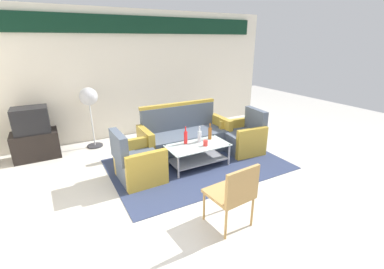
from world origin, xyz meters
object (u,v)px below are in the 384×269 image
object	(u,v)px
bottle_red	(186,137)
cup	(205,143)
television	(31,120)
tv_stand	(36,145)
couch	(185,137)
armchair_left	(138,163)
bottle_clear	(200,136)
bottle_brown	(210,133)
armchair_right	(243,138)
wicker_chair	(234,192)
pedestal_fan	(89,100)
coffee_table	(197,152)

from	to	relation	value
bottle_red	cup	size ratio (longest dim) A/B	3.15
television	tv_stand	bearing A→B (deg)	90.00
couch	tv_stand	world-z (taller)	couch
armchair_left	bottle_red	xyz separation A→B (m)	(0.94, 0.12, 0.24)
bottle_clear	bottle_brown	bearing A→B (deg)	8.66
armchair_right	tv_stand	world-z (taller)	armchair_right
tv_stand	television	world-z (taller)	television
television	wicker_chair	xyz separation A→B (m)	(2.08, -3.46, -0.27)
television	pedestal_fan	xyz separation A→B (m)	(1.07, 0.05, 0.25)
bottle_clear	bottle_brown	distance (m)	0.25
television	wicker_chair	bearing A→B (deg)	121.93
armchair_right	tv_stand	distance (m)	4.06
bottle_clear	wicker_chair	bearing A→B (deg)	-107.66
couch	bottle_red	bearing A→B (deg)	64.41
bottle_clear	television	size ratio (longest dim) A/B	0.49
couch	tv_stand	xyz separation A→B (m)	(-2.64, 1.13, -0.06)
coffee_table	bottle_red	size ratio (longest dim) A/B	3.49
pedestal_fan	bottle_clear	bearing A→B (deg)	-48.27
bottle_brown	television	world-z (taller)	television
tv_stand	armchair_right	bearing A→B (deg)	-24.50
tv_stand	television	bearing A→B (deg)	89.15
cup	pedestal_fan	xyz separation A→B (m)	(-1.57, 1.97, 0.55)
coffee_table	pedestal_fan	distance (m)	2.49
armchair_right	cup	size ratio (longest dim) A/B	8.50
pedestal_fan	couch	bearing A→B (deg)	-37.00
couch	coffee_table	distance (m)	0.69
cup	armchair_right	bearing A→B (deg)	12.61
coffee_table	tv_stand	world-z (taller)	tv_stand
armchair_right	television	world-z (taller)	television
coffee_table	bottle_brown	distance (m)	0.45
bottle_red	tv_stand	bearing A→B (deg)	145.27
armchair_left	wicker_chair	size ratio (longest dim) A/B	1.01
couch	pedestal_fan	xyz separation A→B (m)	(-1.57, 1.18, 0.70)
pedestal_fan	tv_stand	bearing A→B (deg)	-177.31
tv_stand	television	xyz separation A→B (m)	(0.00, 0.00, 0.50)
bottle_clear	pedestal_fan	bearing A→B (deg)	131.73
cup	tv_stand	bearing A→B (deg)	143.98
armchair_left	tv_stand	world-z (taller)	armchair_left
bottle_brown	wicker_chair	xyz separation A→B (m)	(-0.80, -1.78, -0.03)
couch	armchair_right	size ratio (longest dim) A/B	2.12
bottle_red	wicker_chair	world-z (taller)	wicker_chair
bottle_red	armchair_left	bearing A→B (deg)	-172.48
couch	cup	world-z (taller)	couch
bottle_red	wicker_chair	size ratio (longest dim) A/B	0.38
bottle_clear	couch	bearing A→B (deg)	90.21
armchair_right	television	bearing A→B (deg)	70.04
armchair_left	coffee_table	world-z (taller)	armchair_left
bottle_brown	armchair_left	bearing A→B (deg)	-175.93
couch	bottle_brown	xyz separation A→B (m)	(0.25, -0.54, 0.21)
television	pedestal_fan	bearing A→B (deg)	-176.60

